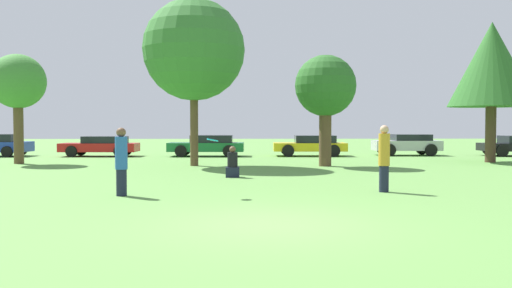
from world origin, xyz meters
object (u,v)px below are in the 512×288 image
at_px(tree_0, 18,83).
at_px(person_thrower, 121,161).
at_px(parked_car_red, 101,146).
at_px(tree_1, 194,50).
at_px(tree_2, 325,88).
at_px(bystander_sitting, 233,165).
at_px(tree_3, 492,65).
at_px(frisbee, 213,140).
at_px(parked_car_green, 208,145).
at_px(parked_car_silver, 407,144).
at_px(parked_car_yellow, 311,145).
at_px(person_catcher, 384,158).

bearing_deg(tree_0, person_thrower, -57.91).
distance_m(tree_0, parked_car_red, 7.09).
xyz_separation_m(tree_1, tree_2, (5.84, -0.40, -1.69)).
distance_m(person_thrower, tree_1, 11.13).
relative_size(person_thrower, bystander_sitting, 1.62).
bearing_deg(tree_3, parked_car_red, 164.57).
xyz_separation_m(frisbee, bystander_sitting, (0.45, 5.01, -1.01)).
xyz_separation_m(person_thrower, bystander_sitting, (2.81, 4.88, -0.47)).
bearing_deg(parked_car_green, tree_1, 90.34).
bearing_deg(person_thrower, parked_car_silver, 49.14).
bearing_deg(person_thrower, parked_car_yellow, 62.72).
height_order(person_catcher, parked_car_red, person_catcher).
bearing_deg(tree_2, frisbee, -114.30).
xyz_separation_m(tree_0, parked_car_yellow, (14.62, 5.83, -3.14)).
height_order(tree_0, parked_car_green, tree_0).
relative_size(tree_2, parked_car_silver, 1.25).
height_order(tree_0, parked_car_red, tree_0).
distance_m(person_catcher, frisbee, 4.73).
height_order(person_catcher, bystander_sitting, person_catcher).
height_order(tree_3, parked_car_yellow, tree_3).
height_order(person_thrower, parked_car_yellow, person_thrower).
height_order(bystander_sitting, parked_car_yellow, parked_car_yellow).
xyz_separation_m(person_catcher, parked_car_green, (-5.81, 16.90, -0.28)).
distance_m(person_thrower, tree_2, 12.26).
relative_size(parked_car_yellow, parked_car_silver, 1.09).
height_order(person_catcher, tree_2, tree_2).
xyz_separation_m(bystander_sitting, parked_car_yellow, (4.45, 12.69, 0.22)).
xyz_separation_m(tree_1, parked_car_green, (0.18, 7.27, -4.51)).
distance_m(bystander_sitting, parked_car_yellow, 13.45).
height_order(tree_0, tree_3, tree_3).
height_order(parked_car_red, parked_car_silver, parked_car_silver).
bearing_deg(parked_car_green, person_catcher, 110.73).
bearing_deg(tree_1, parked_car_silver, 32.84).
distance_m(tree_0, parked_car_green, 10.79).
bearing_deg(parked_car_silver, tree_1, 34.60).
bearing_deg(tree_3, parked_car_yellow, 145.53).
bearing_deg(parked_car_silver, tree_0, 18.86).
distance_m(person_catcher, bystander_sitting, 6.02).
xyz_separation_m(tree_2, parked_car_red, (-11.87, 7.80, -2.86)).
bearing_deg(tree_1, tree_0, 169.80).
xyz_separation_m(tree_3, parked_car_green, (-14.14, 5.48, -4.09)).
distance_m(tree_1, parked_car_yellow, 10.63).
distance_m(person_thrower, parked_car_silver, 22.31).
distance_m(person_catcher, tree_2, 9.58).
height_order(frisbee, parked_car_silver, frisbee).
relative_size(frisbee, bystander_sitting, 0.28).
bearing_deg(parked_car_red, tree_0, 70.00).
xyz_separation_m(tree_1, parked_car_red, (-6.03, 7.40, -4.55)).
xyz_separation_m(tree_2, parked_car_green, (-5.66, 7.67, -2.82)).
bearing_deg(frisbee, tree_3, 43.10).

